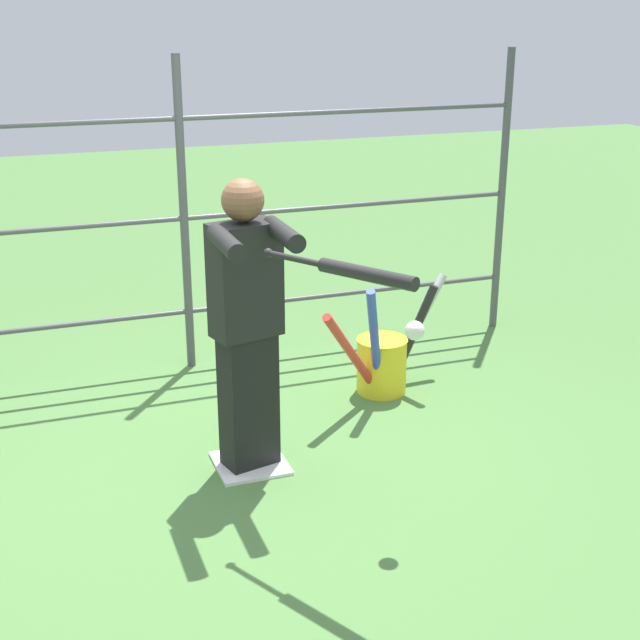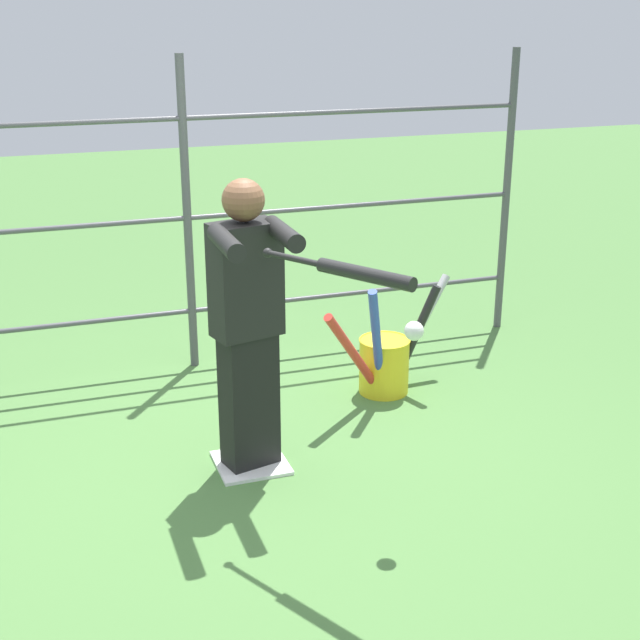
# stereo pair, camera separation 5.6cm
# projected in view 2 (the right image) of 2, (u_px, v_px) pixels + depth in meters

# --- Properties ---
(ground_plane) EXTENTS (24.00, 24.00, 0.00)m
(ground_plane) POSITION_uv_depth(u_px,v_px,m) (251.00, 464.00, 5.16)
(ground_plane) COLOR #4C7A3D
(home_plate) EXTENTS (0.40, 0.40, 0.02)m
(home_plate) POSITION_uv_depth(u_px,v_px,m) (251.00, 463.00, 5.16)
(home_plate) COLOR white
(home_plate) RESTS_ON ground
(fence_backstop) EXTENTS (5.13, 0.06, 2.21)m
(fence_backstop) POSITION_uv_depth(u_px,v_px,m) (187.00, 218.00, 6.21)
(fence_backstop) COLOR #4C4C51
(fence_backstop) RESTS_ON ground
(batter) EXTENTS (0.42, 0.63, 1.67)m
(batter) POSITION_uv_depth(u_px,v_px,m) (248.00, 319.00, 4.85)
(batter) COLOR black
(batter) RESTS_ON ground
(baseball_bat_swinging) EXTENTS (0.47, 0.81, 0.08)m
(baseball_bat_swinging) POSITION_uv_depth(u_px,v_px,m) (352.00, 271.00, 3.95)
(baseball_bat_swinging) COLOR black
(softball_in_flight) EXTENTS (0.10, 0.10, 0.10)m
(softball_in_flight) POSITION_uv_depth(u_px,v_px,m) (414.00, 331.00, 4.29)
(softball_in_flight) COLOR white
(bat_bucket) EXTENTS (1.19, 0.70, 0.84)m
(bat_bucket) POSITION_uv_depth(u_px,v_px,m) (385.00, 360.00, 6.04)
(bat_bucket) COLOR yellow
(bat_bucket) RESTS_ON ground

